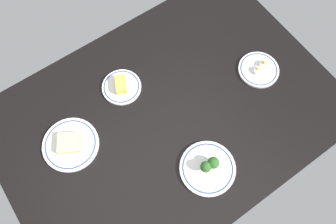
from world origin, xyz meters
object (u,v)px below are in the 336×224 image
plate_eggs (259,69)px  plate_cheese (121,86)px  plate_sandwich (70,144)px  plate_broccoli (208,168)px

plate_eggs → plate_cheese: bearing=153.3°
plate_eggs → plate_cheese: (-55.06, 27.65, 0.19)cm
plate_sandwich → plate_broccoli: bearing=-44.9°
plate_eggs → plate_cheese: size_ratio=1.06×
plate_eggs → plate_cheese: 61.61cm
plate_cheese → plate_broccoli: bearing=-79.8°
plate_broccoli → plate_sandwich: bearing=135.1°
plate_sandwich → plate_broccoli: plate_broccoli is taller
plate_broccoli → plate_cheese: (-9.05, 50.08, -0.40)cm
plate_broccoli → plate_cheese: plate_broccoli is taller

